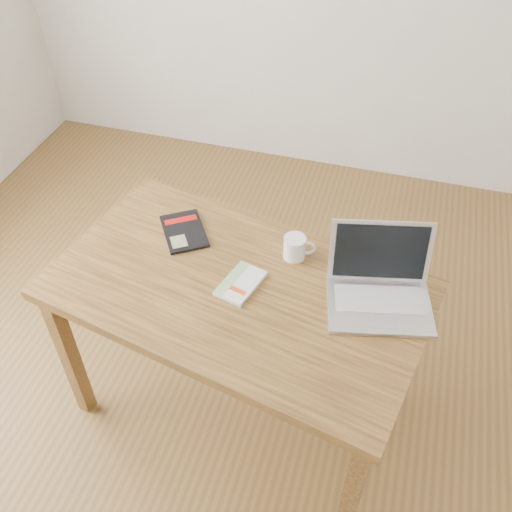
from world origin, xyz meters
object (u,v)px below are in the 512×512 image
(desk, at_px, (238,304))
(laptop, at_px, (380,287))
(black_guidebook, at_px, (184,231))
(white_guidebook, at_px, (241,283))
(coffee_mug, at_px, (295,247))

(desk, xyz_separation_m, laptop, (0.47, 0.08, 0.14))
(black_guidebook, bearing_deg, laptop, -43.28)
(desk, bearing_deg, white_guidebook, 52.22)
(desk, bearing_deg, black_guidebook, 154.41)
(white_guidebook, distance_m, laptop, 0.46)
(white_guidebook, relative_size, black_guidebook, 0.77)
(white_guidebook, bearing_deg, black_guidebook, 159.64)
(desk, distance_m, black_guidebook, 0.36)
(desk, distance_m, white_guidebook, 0.10)
(black_guidebook, xyz_separation_m, laptop, (0.74, -0.12, 0.04))
(desk, xyz_separation_m, black_guidebook, (-0.27, 0.21, 0.10))
(laptop, bearing_deg, coffee_mug, 146.98)
(desk, relative_size, laptop, 3.55)
(white_guidebook, xyz_separation_m, black_guidebook, (-0.29, 0.20, -0.00))
(coffee_mug, bearing_deg, black_guidebook, 167.12)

